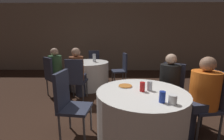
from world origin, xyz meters
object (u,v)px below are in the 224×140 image
at_px(soda_can_silver, 150,86).
at_px(person_orange_shirt, 200,97).
at_px(person_floral_shirt, 78,74).
at_px(chair_near_northeast, 171,86).
at_px(chair_far_south, 76,77).
at_px(table_far, 87,74).
at_px(pizza_plate_near, 125,86).
at_px(person_black_shirt, 167,87).
at_px(table_near, 141,117).
at_px(chair_far_north, 94,62).
at_px(bottle_far, 94,58).
at_px(soda_can_red, 142,87).
at_px(chair_far_southwest, 52,74).
at_px(soda_can_blue, 162,97).
at_px(chair_far_east, 122,67).
at_px(chair_near_west, 68,99).
at_px(chair_near_east, 209,99).
at_px(person_green_jacket, 59,72).

bearing_deg(soda_can_silver, person_orange_shirt, 8.81).
bearing_deg(person_floral_shirt, chair_near_northeast, -18.13).
bearing_deg(chair_far_south, table_far, 90.00).
bearing_deg(pizza_plate_near, person_black_shirt, 30.46).
xyz_separation_m(table_near, person_floral_shirt, (-1.19, 1.50, 0.23)).
xyz_separation_m(person_floral_shirt, soda_can_silver, (1.30, -1.47, 0.20)).
relative_size(chair_near_northeast, chair_far_north, 1.00).
height_order(pizza_plate_near, bottle_far, bottle_far).
bearing_deg(soda_can_red, chair_near_northeast, 48.87).
distance_m(table_near, chair_far_southwest, 2.45).
xyz_separation_m(table_near, table_far, (-1.14, 2.36, 0.00)).
bearing_deg(person_black_shirt, soda_can_blue, 108.95).
distance_m(chair_far_east, bottle_far, 0.87).
bearing_deg(chair_far_east, chair_far_southwest, 108.03).
bearing_deg(chair_near_west, bottle_far, -175.56).
relative_size(table_near, chair_far_south, 1.22).
height_order(chair_near_east, person_green_jacket, person_green_jacket).
height_order(chair_far_north, pizza_plate_near, chair_far_north).
bearing_deg(person_black_shirt, chair_near_northeast, -90.00).
height_order(chair_far_east, chair_far_north, same).
xyz_separation_m(table_near, chair_far_east, (-0.13, 2.55, 0.20)).
height_order(person_black_shirt, pizza_plate_near, person_black_shirt).
bearing_deg(person_green_jacket, soda_can_red, -2.16).
relative_size(person_black_shirt, person_floral_shirt, 0.96).
xyz_separation_m(chair_far_south, chair_far_east, (1.08, 1.23, 0.00)).
relative_size(chair_far_south, chair_far_southwest, 1.00).
xyz_separation_m(table_far, chair_near_west, (0.14, -2.25, 0.20)).
height_order(chair_far_south, chair_far_southwest, same).
bearing_deg(chair_far_south, chair_far_east, 52.37).
relative_size(person_green_jacket, pizza_plate_near, 5.60).
xyz_separation_m(person_green_jacket, bottle_far, (0.79, 0.65, 0.26)).
distance_m(chair_far_east, person_orange_shirt, 2.60).
height_order(chair_far_east, soda_can_blue, chair_far_east).
height_order(chair_near_west, soda_can_blue, chair_near_west).
relative_size(chair_far_north, soda_can_red, 7.86).
relative_size(chair_far_southwest, person_black_shirt, 0.84).
distance_m(chair_far_north, soda_can_red, 3.57).
relative_size(chair_near_northeast, chair_far_east, 1.00).
bearing_deg(chair_near_northeast, chair_near_east, 160.53).
height_order(table_far, chair_far_southwest, chair_far_southwest).
bearing_deg(chair_far_east, person_floral_shirt, 123.66).
bearing_deg(chair_near_west, chair_far_south, -164.16).
height_order(person_green_jacket, soda_can_red, person_green_jacket).
xyz_separation_m(chair_far_south, pizza_plate_near, (1.00, -1.15, 0.18)).
bearing_deg(chair_near_northeast, person_orange_shirt, 146.83).
bearing_deg(bottle_far, pizza_plate_near, -71.67).
bearing_deg(soda_can_red, chair_far_south, 132.26).
relative_size(chair_near_east, chair_far_east, 1.00).
height_order(table_near, table_far, same).
relative_size(person_orange_shirt, person_black_shirt, 1.02).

